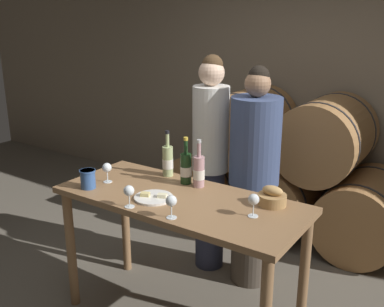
{
  "coord_description": "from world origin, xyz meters",
  "views": [
    {
      "loc": [
        1.53,
        -2.12,
        2.01
      ],
      "look_at": [
        0.0,
        0.14,
        1.16
      ],
      "focal_mm": 42.0,
      "sensor_mm": 36.0,
      "label": 1
    }
  ],
  "objects_px": {
    "bread_basket": "(272,198)",
    "wine_glass_right": "(253,200)",
    "tasting_table": "(180,216)",
    "wine_glass_left": "(129,192)",
    "wine_bottle_white": "(168,161)",
    "person_left": "(210,161)",
    "wine_glass_center": "(171,202)",
    "wine_bottle_red": "(186,168)",
    "wine_glass_far_left": "(107,168)",
    "blue_crock": "(88,178)",
    "wine_bottle_rose": "(199,171)",
    "person_right": "(254,179)",
    "cheese_plate": "(154,197)"
  },
  "relations": [
    {
      "from": "wine_bottle_red",
      "to": "person_left",
      "type": "bearing_deg",
      "value": 103.01
    },
    {
      "from": "bread_basket",
      "to": "wine_bottle_white",
      "type": "bearing_deg",
      "value": 175.86
    },
    {
      "from": "wine_glass_center",
      "to": "person_right",
      "type": "bearing_deg",
      "value": 88.88
    },
    {
      "from": "person_left",
      "to": "blue_crock",
      "type": "bearing_deg",
      "value": -111.42
    },
    {
      "from": "wine_glass_center",
      "to": "wine_glass_far_left",
      "type": "bearing_deg",
      "value": 163.31
    },
    {
      "from": "wine_glass_left",
      "to": "person_right",
      "type": "bearing_deg",
      "value": 72.66
    },
    {
      "from": "bread_basket",
      "to": "wine_glass_right",
      "type": "height_order",
      "value": "wine_glass_right"
    },
    {
      "from": "tasting_table",
      "to": "wine_glass_left",
      "type": "height_order",
      "value": "wine_glass_left"
    },
    {
      "from": "tasting_table",
      "to": "wine_bottle_white",
      "type": "distance_m",
      "value": 0.47
    },
    {
      "from": "wine_bottle_red",
      "to": "wine_bottle_white",
      "type": "distance_m",
      "value": 0.2
    },
    {
      "from": "blue_crock",
      "to": "wine_glass_center",
      "type": "xyz_separation_m",
      "value": [
        0.73,
        -0.06,
        0.03
      ]
    },
    {
      "from": "cheese_plate",
      "to": "wine_glass_right",
      "type": "distance_m",
      "value": 0.64
    },
    {
      "from": "person_right",
      "to": "cheese_plate",
      "type": "height_order",
      "value": "person_right"
    },
    {
      "from": "wine_glass_far_left",
      "to": "wine_glass_right",
      "type": "height_order",
      "value": "same"
    },
    {
      "from": "wine_bottle_red",
      "to": "wine_glass_center",
      "type": "bearing_deg",
      "value": -63.68
    },
    {
      "from": "person_right",
      "to": "wine_bottle_red",
      "type": "xyz_separation_m",
      "value": [
        -0.26,
        -0.5,
        0.18
      ]
    },
    {
      "from": "person_left",
      "to": "wine_glass_center",
      "type": "bearing_deg",
      "value": -70.11
    },
    {
      "from": "cheese_plate",
      "to": "wine_glass_center",
      "type": "xyz_separation_m",
      "value": [
        0.26,
        -0.16,
        0.09
      ]
    },
    {
      "from": "person_right",
      "to": "wine_glass_right",
      "type": "bearing_deg",
      "value": -63.96
    },
    {
      "from": "person_left",
      "to": "person_right",
      "type": "distance_m",
      "value": 0.38
    },
    {
      "from": "wine_bottle_rose",
      "to": "cheese_plate",
      "type": "relative_size",
      "value": 1.32
    },
    {
      "from": "wine_bottle_red",
      "to": "wine_glass_center",
      "type": "xyz_separation_m",
      "value": [
        0.24,
        -0.49,
        -0.01
      ]
    },
    {
      "from": "cheese_plate",
      "to": "wine_glass_far_left",
      "type": "bearing_deg",
      "value": 173.5
    },
    {
      "from": "wine_bottle_rose",
      "to": "wine_glass_left",
      "type": "xyz_separation_m",
      "value": [
        -0.16,
        -0.51,
        -0.01
      ]
    },
    {
      "from": "person_right",
      "to": "wine_bottle_rose",
      "type": "xyz_separation_m",
      "value": [
        -0.16,
        -0.5,
        0.18
      ]
    },
    {
      "from": "wine_bottle_white",
      "to": "wine_glass_right",
      "type": "xyz_separation_m",
      "value": [
        0.81,
        -0.27,
        -0.01
      ]
    },
    {
      "from": "person_left",
      "to": "wine_glass_left",
      "type": "height_order",
      "value": "person_left"
    },
    {
      "from": "wine_bottle_red",
      "to": "wine_bottle_rose",
      "type": "relative_size",
      "value": 1.0
    },
    {
      "from": "blue_crock",
      "to": "wine_glass_far_left",
      "type": "height_order",
      "value": "wine_glass_far_left"
    },
    {
      "from": "wine_bottle_rose",
      "to": "cheese_plate",
      "type": "height_order",
      "value": "wine_bottle_rose"
    },
    {
      "from": "wine_bottle_white",
      "to": "wine_glass_right",
      "type": "height_order",
      "value": "wine_bottle_white"
    },
    {
      "from": "bread_basket",
      "to": "cheese_plate",
      "type": "relative_size",
      "value": 0.71
    },
    {
      "from": "wine_bottle_rose",
      "to": "wine_glass_center",
      "type": "distance_m",
      "value": 0.51
    },
    {
      "from": "person_right",
      "to": "wine_glass_center",
      "type": "height_order",
      "value": "person_right"
    },
    {
      "from": "wine_bottle_red",
      "to": "wine_bottle_white",
      "type": "relative_size",
      "value": 0.98
    },
    {
      "from": "wine_glass_center",
      "to": "wine_bottle_red",
      "type": "bearing_deg",
      "value": 116.32
    },
    {
      "from": "wine_glass_right",
      "to": "cheese_plate",
      "type": "bearing_deg",
      "value": -169.73
    },
    {
      "from": "wine_bottle_rose",
      "to": "wine_bottle_red",
      "type": "bearing_deg",
      "value": 179.96
    },
    {
      "from": "person_right",
      "to": "cheese_plate",
      "type": "relative_size",
      "value": 6.86
    },
    {
      "from": "wine_bottle_red",
      "to": "blue_crock",
      "type": "bearing_deg",
      "value": -138.03
    },
    {
      "from": "blue_crock",
      "to": "person_right",
      "type": "bearing_deg",
      "value": 51.42
    },
    {
      "from": "person_left",
      "to": "wine_glass_center",
      "type": "relative_size",
      "value": 12.64
    },
    {
      "from": "wine_bottle_white",
      "to": "wine_bottle_rose",
      "type": "xyz_separation_m",
      "value": [
        0.3,
        -0.05,
        -0.0
      ]
    },
    {
      "from": "wine_bottle_white",
      "to": "blue_crock",
      "type": "height_order",
      "value": "wine_bottle_white"
    },
    {
      "from": "person_left",
      "to": "blue_crock",
      "type": "distance_m",
      "value": 1.01
    },
    {
      "from": "wine_bottle_white",
      "to": "cheese_plate",
      "type": "xyz_separation_m",
      "value": [
        0.18,
        -0.39,
        -0.1
      ]
    },
    {
      "from": "wine_bottle_white",
      "to": "bread_basket",
      "type": "distance_m",
      "value": 0.83
    },
    {
      "from": "tasting_table",
      "to": "wine_glass_center",
      "type": "distance_m",
      "value": 0.39
    },
    {
      "from": "person_left",
      "to": "person_right",
      "type": "relative_size",
      "value": 1.03
    },
    {
      "from": "person_left",
      "to": "wine_glass_center",
      "type": "distance_m",
      "value": 1.06
    }
  ]
}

